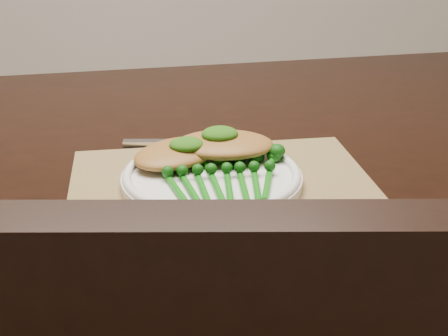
{
  "coord_description": "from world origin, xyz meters",
  "views": [
    {
      "loc": [
        -0.04,
        -0.89,
        1.13
      ],
      "look_at": [
        0.06,
        -0.12,
        0.78
      ],
      "focal_mm": 50.0,
      "sensor_mm": 36.0,
      "label": 1
    }
  ],
  "objects": [
    {
      "name": "pesto_dollop_right",
      "position": [
        0.06,
        -0.05,
        0.81
      ],
      "size": [
        0.05,
        0.04,
        0.02
      ],
      "primitive_type": "ellipsoid",
      "color": "#18460A",
      "rests_on": "chicken_fillet_right"
    },
    {
      "name": "fork",
      "position": [
        0.08,
        -0.26,
        0.76
      ],
      "size": [
        0.16,
        0.08,
        0.01
      ],
      "rotation": [
        0.0,
        0.0,
        0.41
      ],
      "color": "silver",
      "rests_on": "placemat"
    },
    {
      "name": "chicken_fillet_right",
      "position": [
        0.07,
        -0.06,
        0.79
      ],
      "size": [
        0.15,
        0.11,
        0.03
      ],
      "primitive_type": "ellipsoid",
      "rotation": [
        0.0,
        0.0,
        -0.11
      ],
      "color": "olive",
      "rests_on": "dinner_plate"
    },
    {
      "name": "chicken_fillet_left",
      "position": [
        -0.0,
        -0.06,
        0.78
      ],
      "size": [
        0.17,
        0.16,
        0.03
      ],
      "primitive_type": "ellipsoid",
      "rotation": [
        0.0,
        0.0,
        0.62
      ],
      "color": "olive",
      "rests_on": "dinner_plate"
    },
    {
      "name": "knife",
      "position": [
        -0.0,
        0.04,
        0.76
      ],
      "size": [
        0.21,
        0.04,
        0.01
      ],
      "rotation": [
        0.0,
        0.0,
        -0.12
      ],
      "color": "silver",
      "rests_on": "placemat"
    },
    {
      "name": "broccolini_bundle",
      "position": [
        0.05,
        -0.14,
        0.77
      ],
      "size": [
        0.15,
        0.17,
        0.04
      ],
      "rotation": [
        0.0,
        0.0,
        0.01
      ],
      "color": "#0F680D",
      "rests_on": "dinner_plate"
    },
    {
      "name": "dining_table",
      "position": [
        -0.04,
        0.08,
        0.38
      ],
      "size": [
        1.67,
        1.03,
        0.75
      ],
      "rotation": [
        0.0,
        0.0,
        0.08
      ],
      "color": "black",
      "rests_on": "ground"
    },
    {
      "name": "pesto_dollop_left",
      "position": [
        0.01,
        -0.07,
        0.8
      ],
      "size": [
        0.05,
        0.04,
        0.02
      ],
      "primitive_type": "ellipsoid",
      "color": "#18460A",
      "rests_on": "chicken_fillet_left"
    },
    {
      "name": "placemat",
      "position": [
        0.06,
        -0.12,
        0.75
      ],
      "size": [
        0.43,
        0.32,
        0.0
      ],
      "primitive_type": "cube",
      "rotation": [
        0.0,
        0.0,
        0.03
      ],
      "color": "olive",
      "rests_on": "dining_table"
    },
    {
      "name": "dinner_plate",
      "position": [
        0.04,
        -0.11,
        0.77
      ],
      "size": [
        0.25,
        0.25,
        0.02
      ],
      "color": "white",
      "rests_on": "placemat"
    }
  ]
}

